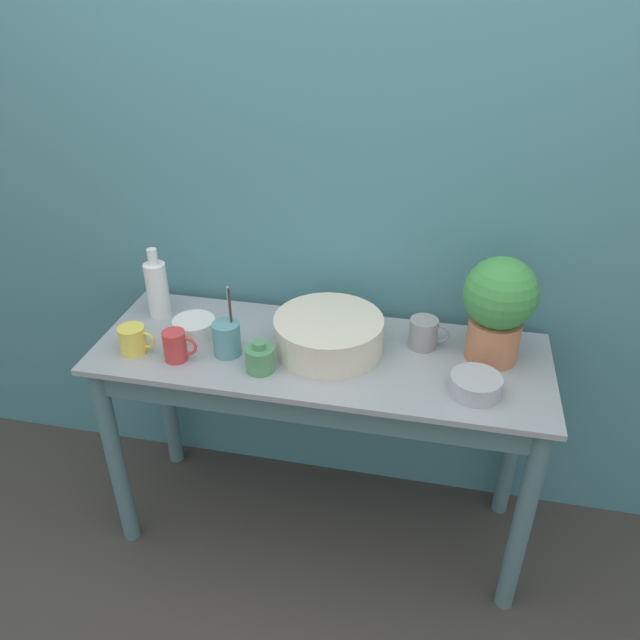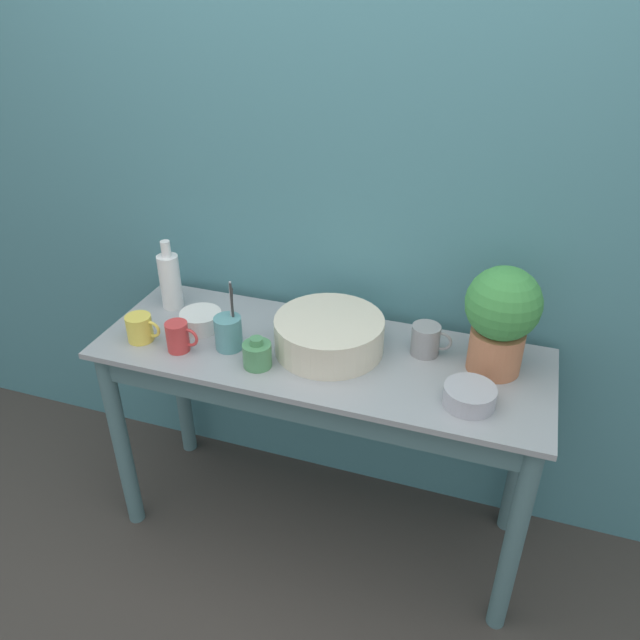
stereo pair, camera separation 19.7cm
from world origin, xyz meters
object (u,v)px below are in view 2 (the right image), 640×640
Objects in this scene: mug_red at (178,337)px; bowl_small_enamel_white at (201,320)px; bottle_short at (257,354)px; potted_plant at (501,316)px; bottle_tall at (170,280)px; mug_grey at (426,340)px; bowl_wash_large at (329,334)px; bowl_small_steel at (469,396)px; utensil_cup at (229,332)px; mug_yellow at (140,328)px.

bowl_small_enamel_white is at bearing 89.51° from mug_red.
potted_plant is at bearing 17.27° from bottle_short.
bottle_tall is 1.80× the size of bowl_small_enamel_white.
mug_grey is at bearing 6.79° from bowl_small_enamel_white.
mug_grey is at bearing 17.32° from mug_red.
mug_red is (-0.28, -0.00, 0.01)m from bottle_short.
bowl_small_enamel_white is at bearing -31.04° from bottle_tall.
potted_plant is 1.15m from bottle_tall.
bowl_wash_large is 0.49m from mug_red.
mug_grey is 0.86× the size of bowl_small_steel.
bottle_short is (-0.70, -0.22, -0.15)m from potted_plant.
bottle_short is at bearing -26.76° from utensil_cup.
bowl_wash_large is at bearing -8.13° from bottle_tall.
potted_plant is 2.43× the size of bowl_small_enamel_white.
bottle_tall is 2.53× the size of bottle_short.
potted_plant reaches higher than utensil_cup.
bowl_small_enamel_white reaches higher than bowl_small_steel.
bowl_small_enamel_white is at bearing -178.49° from bowl_wash_large.
mug_red reaches higher than bowl_small_enamel_white.
mug_grey is 0.94m from mug_yellow.
bowl_wash_large reaches higher than mug_red.
bottle_short is at bearing -162.73° from potted_plant.
bowl_small_steel is (0.47, -0.14, -0.03)m from bowl_wash_large.
bowl_small_enamel_white is at bearing 41.21° from mug_yellow.
bottle_tall reaches higher than mug_red.
bowl_small_enamel_white is at bearing 172.02° from bowl_small_steel.
bowl_wash_large is 2.93× the size of mug_yellow.
bottle_short reaches higher than bowl_small_enamel_white.
mug_grey is 0.92× the size of bowl_small_enamel_white.
bottle_tall is 0.31m from mug_red.
bottle_tall is 0.37m from utensil_cup.
bowl_small_enamel_white is at bearing 151.91° from bottle_short.
potted_plant is 1.00m from bowl_small_enamel_white.
utensil_cup is (0.15, -0.08, 0.03)m from bowl_small_enamel_white.
bottle_tall is 2.31× the size of mug_red.
utensil_cup is (-0.31, -0.09, 0.00)m from bowl_wash_large.
utensil_cup reaches higher than bowl_small_enamel_white.
bottle_tall is at bearing 150.76° from bottle_short.
bottle_tall is 0.51m from bottle_short.
mug_grey is at bearing 13.80° from mug_yellow.
bottle_short is at bearing -178.54° from bowl_small_steel.
bottle_short is 0.91× the size of mug_red.
bottle_short is at bearing -29.24° from bottle_tall.
utensil_cup is at bearing 153.24° from bottle_short.
bottle_tall is 0.93m from mug_grey.
potted_plant is at bearing 6.55° from bowl_wash_large.
bowl_wash_large is 0.64m from bottle_tall.
mug_red is 0.16m from utensil_cup.
mug_yellow is 0.85× the size of bowl_small_enamel_white.
bottle_tall is 1.70× the size of bowl_small_steel.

